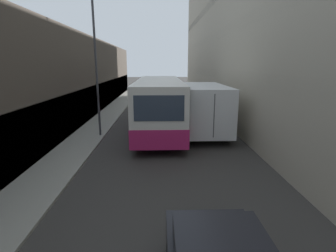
% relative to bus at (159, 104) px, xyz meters
% --- Properties ---
extents(ground_plane, '(150.00, 150.00, 0.00)m').
position_rel_bus_xyz_m(ground_plane, '(0.40, -3.32, -1.67)').
color(ground_plane, '#33302D').
extents(sidewalk_left, '(1.95, 60.00, 0.10)m').
position_rel_bus_xyz_m(sidewalk_left, '(-4.13, -3.32, -1.62)').
color(sidewalk_left, gray).
rests_on(sidewalk_left, ground_plane).
extents(building_left_shopfront, '(2.40, 60.00, 6.17)m').
position_rel_bus_xyz_m(building_left_shopfront, '(-6.21, -3.32, 1.13)').
color(building_left_shopfront, '#51473D').
rests_on(building_left_shopfront, ground_plane).
extents(building_right_apartment, '(2.40, 60.00, 13.35)m').
position_rel_bus_xyz_m(building_right_apartment, '(5.71, -3.32, 4.98)').
color(building_right_apartment, '#A89E89').
rests_on(building_right_apartment, ground_plane).
extents(bus, '(2.63, 10.21, 3.16)m').
position_rel_bus_xyz_m(bus, '(0.00, 0.00, 0.00)').
color(bus, silver).
rests_on(bus, ground_plane).
extents(box_truck, '(2.30, 7.83, 2.90)m').
position_rel_bus_xyz_m(box_truck, '(2.62, -0.04, -0.10)').
color(box_truck, silver).
rests_on(box_truck, ground_plane).
extents(street_lamp, '(0.36, 0.80, 8.00)m').
position_rel_bus_xyz_m(street_lamp, '(-3.40, -1.26, 3.84)').
color(street_lamp, '#38383D').
rests_on(street_lamp, sidewalk_left).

